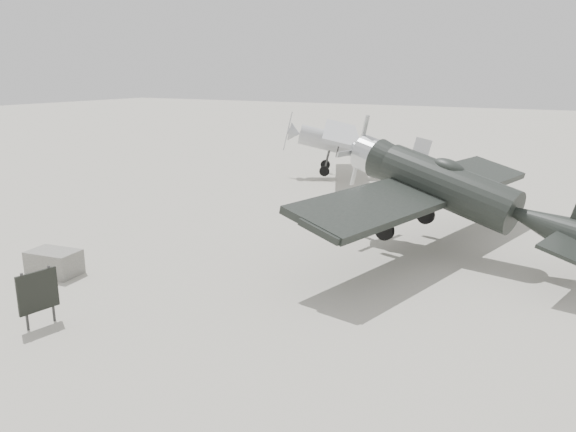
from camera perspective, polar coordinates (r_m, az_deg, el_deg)
name	(u,v)px	position (r m, az deg, el deg)	size (l,w,h in m)	color
ground	(241,269)	(16.53, -4.76, -5.37)	(160.00, 160.00, 0.00)	#AFA89B
lowwing_monoplane	(460,193)	(17.93, 17.08, 2.29)	(8.54, 11.82, 3.80)	black
highwing_monoplane	(351,142)	(30.60, 6.45, 7.49)	(8.01, 10.48, 3.06)	#B0B2B6
equipment_block	(54,263)	(17.24, -22.66, -4.40)	(1.41, 0.88, 0.70)	slate
sign_board	(38,292)	(13.86, -24.07, -7.09)	(0.22, 0.93, 1.35)	#333333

